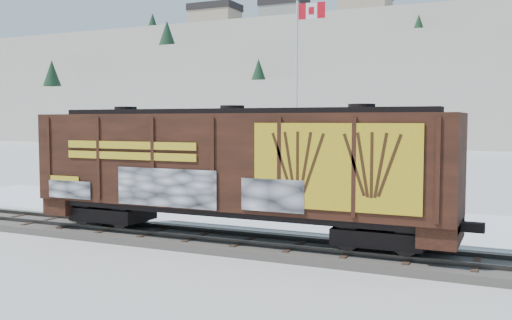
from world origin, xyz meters
The scene contains 9 objects.
ground centered at (0.00, 0.00, 0.00)m, with size 500.00×500.00×0.00m, color white.
rail_track centered at (0.00, 0.00, 0.15)m, with size 50.00×3.40×0.43m.
parking_strip centered at (0.00, 7.50, 0.01)m, with size 40.00×8.00×0.03m, color white.
hillside centered at (-0.05, 139.79, 14.37)m, with size 360.00×110.00×93.00m.
hopper_railcar centered at (3.39, -0.01, 3.05)m, with size 16.25×3.06×4.75m.
flagpole centered at (0.19, 15.58, 4.61)m, with size 2.30×0.90×12.31m.
car_silver centered at (-4.81, 7.03, 0.72)m, with size 1.62×4.03×1.37m, color #A7AAAE.
car_white centered at (-0.83, 6.91, 0.77)m, with size 1.56×4.48×1.48m, color silver.
car_dark centered at (2.54, 8.22, 0.71)m, with size 1.91×4.71×1.37m, color black.
Camera 1 is at (13.04, -18.92, 4.74)m, focal length 40.00 mm.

